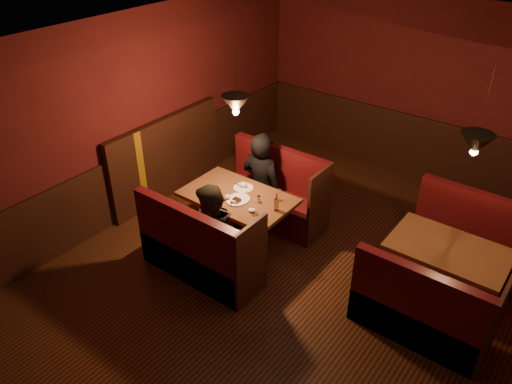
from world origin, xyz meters
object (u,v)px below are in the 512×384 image
Objects in this scene: diner_b at (212,218)px; diner_a at (262,167)px; main_bench_far at (276,197)px; main_bench_near at (198,254)px; main_table at (239,207)px; second_table at (446,261)px; second_bench_near at (419,315)px; second_bench_far at (466,244)px.

diner_a is at bearing 107.92° from diner_b.
diner_a reaches higher than diner_b.
main_bench_near is (0.00, -1.66, 0.00)m from main_bench_far.
main_bench_far is (0.02, 0.83, -0.25)m from main_table.
main_bench_far is 1.04× the size of diner_b.
main_table is 0.87m from main_bench_near.
main_bench_far is 2.56m from second_table.
main_table is at bearing 99.45° from diner_a.
diner_b is (-2.54, -0.44, 0.44)m from second_bench_near.
diner_b is at bearing -141.68° from second_bench_far.
main_table is 0.84× the size of diner_a.
diner_b is at bearing -170.09° from second_bench_near.
second_bench_near is 0.83× the size of diner_a.
diner_b is (-2.51, -1.23, 0.23)m from second_table.
main_bench_near is 0.49m from diner_b.
diner_a is at bearing 100.76° from main_table.
main_table is 2.61m from second_bench_near.
second_table is 2.80m from diner_b.
main_bench_near is 1.23× the size of second_table.
main_bench_near is 3.42m from second_bench_far.
diner_b is (0.18, -1.27, -0.10)m from diner_a.
diner_b is at bearing 96.67° from diner_a.
main_table is 0.74m from diner_a.
main_table is 2.64m from second_table.
main_bench_far is at bearing 90.00° from main_bench_near.
second_bench_near is (0.03, -0.78, -0.22)m from second_table.
diner_a reaches higher than second_table.
diner_b is (-2.54, -2.01, 0.44)m from second_bench_far.
main_table is at bearing -91.14° from main_bench_far.
diner_b is (0.03, -1.42, 0.42)m from main_bench_far.
second_bench_near is at bearing -87.80° from second_table.
second_bench_far is at bearing -166.13° from diner_a.
main_bench_far is at bearing 175.71° from second_table.
main_bench_near is 2.94m from second_table.
second_table is 0.85× the size of diner_b.
main_table is 1.12× the size of second_table.
second_bench_near is at bearing 161.79° from diner_a.
diner_a is (-0.15, 1.51, 0.52)m from main_bench_near.
second_bench_far is 0.94× the size of diner_b.
main_bench_near is at bearing -138.82° from second_bench_far.
main_bench_near is at bearing -87.52° from diner_b.
second_bench_near is at bearing -90.00° from second_bench_far.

